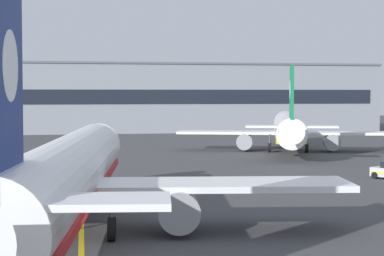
% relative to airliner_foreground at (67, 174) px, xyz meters
% --- Properties ---
extents(taxiway_centreline, '(6.10, 179.92, 0.01)m').
position_rel_airliner_foreground_xyz_m(taxiway_centreline, '(1.48, 21.51, -3.37)').
color(taxiway_centreline, yellow).
rests_on(taxiway_centreline, ground).
extents(airliner_foreground, '(32.36, 41.44, 11.65)m').
position_rel_airliner_foreground_xyz_m(airliner_foreground, '(0.00, 0.00, 0.00)').
color(airliner_foreground, white).
rests_on(airliner_foreground, ground).
extents(airliner_background, '(30.09, 38.10, 10.96)m').
position_rel_airliner_foreground_xyz_m(airliner_background, '(30.05, 51.05, -0.20)').
color(airliner_background, white).
rests_on(airliner_background, ground).
extents(safety_cone_by_nose_gear, '(0.44, 0.44, 0.55)m').
position_rel_airliner_foreground_xyz_m(safety_cone_by_nose_gear, '(1.51, 17.30, -3.11)').
color(safety_cone_by_nose_gear, orange).
rests_on(safety_cone_by_nose_gear, ground).
extents(terminal_building, '(112.52, 12.40, 13.95)m').
position_rel_airliner_foreground_xyz_m(terminal_building, '(9.07, 101.98, 3.61)').
color(terminal_building, gray).
rests_on(terminal_building, ground).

